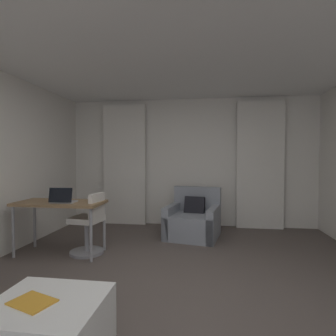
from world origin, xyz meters
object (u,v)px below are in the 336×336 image
at_px(magazine_open, 32,302).
at_px(coffee_table, 47,331).
at_px(desk, 60,207).
at_px(laptop, 63,200).
at_px(desk_chair, 89,227).
at_px(armchair, 193,221).

bearing_deg(magazine_open, coffee_table, 24.62).
relative_size(desk, laptop, 3.65).
height_order(desk, laptop, laptop).
bearing_deg(coffee_table, desk_chair, 106.72).
relative_size(desk_chair, magazine_open, 2.66).
bearing_deg(coffee_table, armchair, 75.02).
relative_size(desk, desk_chair, 1.40).
xyz_separation_m(armchair, desk_chair, (-1.45, -1.08, 0.11)).
bearing_deg(armchair, laptop, -144.58).
height_order(armchair, magazine_open, armchair).
bearing_deg(armchair, magazine_open, -106.15).
bearing_deg(coffee_table, laptop, 116.07).
bearing_deg(laptop, armchair, 35.42).
height_order(laptop, coffee_table, laptop).
height_order(laptop, magazine_open, laptop).
bearing_deg(magazine_open, desk_chair, 104.41).
xyz_separation_m(desk_chair, coffee_table, (0.61, -2.04, -0.18)).
height_order(armchair, laptop, laptop).
height_order(desk, coffee_table, desk).
bearing_deg(desk_chair, coffee_table, -73.28).
distance_m(desk_chair, magazine_open, 2.15).
height_order(desk_chair, magazine_open, desk_chair).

